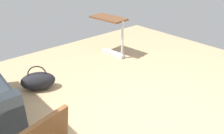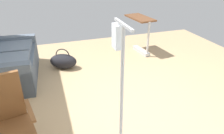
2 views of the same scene
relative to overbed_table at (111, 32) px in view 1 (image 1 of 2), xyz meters
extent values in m
plane|color=tan|center=(-2.02, 1.09, -0.53)|extent=(6.56, 6.56, 0.00)
cube|color=#B2B5BA|center=(-0.06, -0.01, -0.49)|extent=(0.61, 0.19, 0.08)
cylinder|color=black|center=(-0.32, -0.04, -0.50)|extent=(0.07, 0.07, 0.06)
cylinder|color=black|center=(0.20, 0.02, -0.50)|extent=(0.07, 0.07, 0.06)
cylinder|color=#B2B5BA|center=(-0.32, -0.04, -0.08)|extent=(0.05, 0.05, 0.74)
cube|color=brown|center=(0.08, 0.01, 0.29)|extent=(0.84, 0.49, 0.04)
ellipsoid|color=black|center=(-0.31, 1.89, -0.38)|extent=(0.54, 0.64, 0.30)
torus|color=black|center=(-0.31, 1.89, -0.25)|extent=(0.15, 0.28, 0.30)
camera|label=1|loc=(-3.58, 3.12, 1.50)|focal=36.28mm
camera|label=2|loc=(-4.34, 2.16, 1.47)|focal=33.55mm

